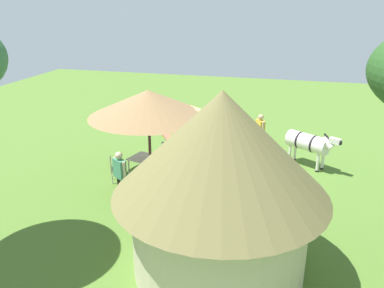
# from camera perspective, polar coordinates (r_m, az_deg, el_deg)

# --- Properties ---
(ground_plane) EXTENTS (36.00, 36.00, 0.00)m
(ground_plane) POSITION_cam_1_polar(r_m,az_deg,el_deg) (15.46, 2.95, -2.92)
(ground_plane) COLOR #4F742B
(thatched_hut) EXTENTS (4.83, 4.83, 4.33)m
(thatched_hut) POSITION_cam_1_polar(r_m,az_deg,el_deg) (8.79, 4.10, -4.83)
(thatched_hut) COLOR beige
(thatched_hut) RESTS_ON ground_plane
(shade_umbrella) EXTENTS (4.07, 4.07, 3.21)m
(shade_umbrella) POSITION_cam_1_polar(r_m,az_deg,el_deg) (13.45, -6.33, 5.82)
(shade_umbrella) COLOR #572D31
(shade_umbrella) RESTS_ON ground_plane
(patio_dining_table) EXTENTS (1.66, 1.26, 0.74)m
(patio_dining_table) POSITION_cam_1_polar(r_m,az_deg,el_deg) (14.12, -6.00, -2.43)
(patio_dining_table) COLOR silver
(patio_dining_table) RESTS_ON ground_plane
(patio_chair_west_end) EXTENTS (0.57, 0.58, 0.90)m
(patio_chair_west_end) POSITION_cam_1_polar(r_m,az_deg,el_deg) (14.12, -11.13, -3.33)
(patio_chair_west_end) COLOR silver
(patio_chair_west_end) RESTS_ON ground_plane
(patio_chair_near_hut) EXTENTS (0.61, 0.61, 0.90)m
(patio_chair_near_hut) POSITION_cam_1_polar(r_m,az_deg,el_deg) (13.13, -3.59, -4.84)
(patio_chair_near_hut) COLOR white
(patio_chair_near_hut) RESTS_ON ground_plane
(patio_chair_near_lawn) EXTENTS (0.49, 0.47, 0.90)m
(patio_chair_near_lawn) POSITION_cam_1_polar(r_m,az_deg,el_deg) (15.22, -3.77, -1.20)
(patio_chair_near_lawn) COLOR silver
(patio_chair_near_lawn) RESTS_ON ground_plane
(guest_beside_umbrella) EXTENTS (0.22, 0.57, 1.58)m
(guest_beside_umbrella) POSITION_cam_1_polar(r_m,az_deg,el_deg) (12.34, -4.96, -4.39)
(guest_beside_umbrella) COLOR black
(guest_beside_umbrella) RESTS_ON ground_plane
(guest_behind_table) EXTENTS (0.52, 0.43, 1.70)m
(guest_behind_table) POSITION_cam_1_polar(r_m,az_deg,el_deg) (12.46, -10.32, -4.03)
(guest_behind_table) COLOR black
(guest_behind_table) RESTS_ON ground_plane
(standing_watcher) EXTENTS (0.41, 0.52, 1.67)m
(standing_watcher) POSITION_cam_1_polar(r_m,az_deg,el_deg) (16.44, 9.75, 1.99)
(standing_watcher) COLOR black
(standing_watcher) RESTS_ON ground_plane
(striped_lounge_chair) EXTENTS (0.63, 0.88, 0.59)m
(striped_lounge_chair) POSITION_cam_1_polar(r_m,az_deg,el_deg) (13.34, 11.52, -6.09)
(striped_lounge_chair) COLOR #CA5748
(striped_lounge_chair) RESTS_ON ground_plane
(zebra_nearest_camera) EXTENTS (0.97, 2.34, 1.48)m
(zebra_nearest_camera) POSITION_cam_1_polar(r_m,az_deg,el_deg) (16.49, -0.59, 2.12)
(zebra_nearest_camera) COLOR silver
(zebra_nearest_camera) RESTS_ON ground_plane
(zebra_by_umbrella) EXTENTS (2.12, 1.25, 1.55)m
(zebra_by_umbrella) POSITION_cam_1_polar(r_m,az_deg,el_deg) (14.34, 5.49, -0.53)
(zebra_by_umbrella) COLOR silver
(zebra_by_umbrella) RESTS_ON ground_plane
(zebra_toward_hut) EXTENTS (1.99, 1.47, 1.48)m
(zebra_toward_hut) POSITION_cam_1_polar(r_m,az_deg,el_deg) (15.56, 16.44, 0.14)
(zebra_toward_hut) COLOR silver
(zebra_toward_hut) RESTS_ON ground_plane
(brick_patio_kerb) EXTENTS (1.77, 2.58, 0.08)m
(brick_patio_kerb) POSITION_cam_1_polar(r_m,az_deg,el_deg) (19.13, -4.06, 1.82)
(brick_patio_kerb) COLOR #975F42
(brick_patio_kerb) RESTS_ON ground_plane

